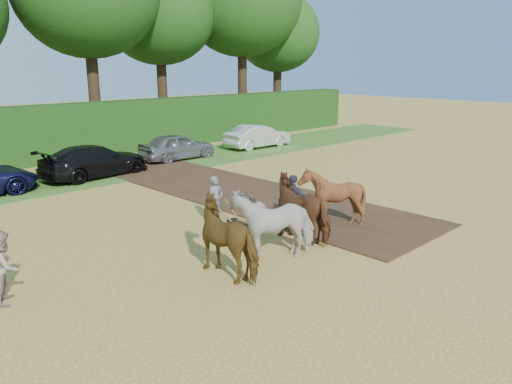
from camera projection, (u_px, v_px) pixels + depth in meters
ground at (356, 242)px, 14.62m from camera, size 120.00×120.00×0.00m
earth_strip at (234, 191)px, 20.47m from camera, size 4.50×17.00×0.05m
grass_verge at (115, 171)px, 24.29m from camera, size 50.00×5.00×0.03m
hedgerow at (72, 132)px, 27.03m from camera, size 46.00×1.60×3.00m
spectator_near at (5, 266)px, 10.82m from camera, size 0.93×0.99×1.62m
spectator_far at (293, 203)px, 15.43m from camera, size 0.59×1.10×1.78m
plough_team at (287, 214)px, 14.16m from camera, size 6.19×4.67×1.89m
parked_cars at (87, 161)px, 22.98m from camera, size 25.95×3.03×1.48m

